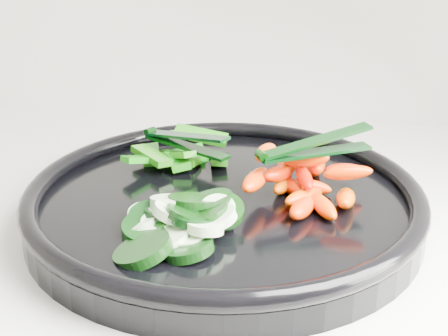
# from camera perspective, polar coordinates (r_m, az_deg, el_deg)

# --- Properties ---
(veggie_tray) EXTENTS (0.43, 0.43, 0.04)m
(veggie_tray) POSITION_cam_1_polar(r_m,az_deg,el_deg) (0.59, 0.00, -3.10)
(veggie_tray) COLOR black
(veggie_tray) RESTS_ON counter
(cucumber_pile) EXTENTS (0.12, 0.13, 0.04)m
(cucumber_pile) POSITION_cam_1_polar(r_m,az_deg,el_deg) (0.53, -4.41, -4.84)
(cucumber_pile) COLOR black
(cucumber_pile) RESTS_ON veggie_tray
(carrot_pile) EXTENTS (0.12, 0.15, 0.06)m
(carrot_pile) POSITION_cam_1_polar(r_m,az_deg,el_deg) (0.59, 7.18, -1.04)
(carrot_pile) COLOR #DF4B00
(carrot_pile) RESTS_ON veggie_tray
(pepper_pile) EXTENTS (0.11, 0.11, 0.03)m
(pepper_pile) POSITION_cam_1_polar(r_m,az_deg,el_deg) (0.67, -4.42, 1.17)
(pepper_pile) COLOR #1A6509
(pepper_pile) RESTS_ON veggie_tray
(tong_carrot) EXTENTS (0.11, 0.07, 0.02)m
(tong_carrot) POSITION_cam_1_polar(r_m,az_deg,el_deg) (0.58, 8.10, 1.89)
(tong_carrot) COLOR black
(tong_carrot) RESTS_ON carrot_pile
(tong_pepper) EXTENTS (0.10, 0.07, 0.02)m
(tong_pepper) POSITION_cam_1_polar(r_m,az_deg,el_deg) (0.66, -3.71, 2.53)
(tong_pepper) COLOR black
(tong_pepper) RESTS_ON pepper_pile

